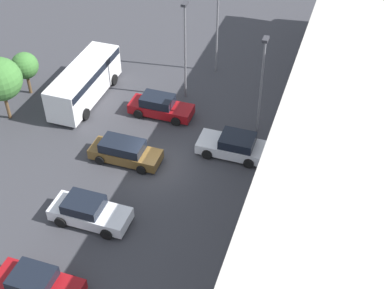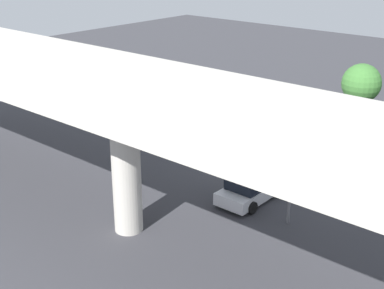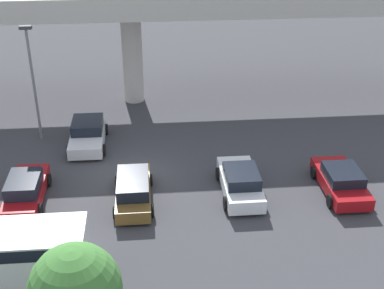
{
  "view_description": "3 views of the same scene",
  "coord_description": "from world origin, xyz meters",
  "px_view_note": "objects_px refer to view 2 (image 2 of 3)",
  "views": [
    {
      "loc": [
        23.94,
        10.52,
        23.27
      ],
      "look_at": [
        -0.31,
        2.46,
        2.2
      ],
      "focal_mm": 50.0,
      "sensor_mm": 36.0,
      "label": 1
    },
    {
      "loc": [
        -18.07,
        27.28,
        13.98
      ],
      "look_at": [
        3.68,
        2.15,
        1.01
      ],
      "focal_mm": 50.0,
      "sensor_mm": 36.0,
      "label": 2
    },
    {
      "loc": [
        1.03,
        -25.28,
        15.5
      ],
      "look_at": [
        3.39,
        1.59,
        1.23
      ],
      "focal_mm": 50.0,
      "sensor_mm": 36.0,
      "label": 3
    }
  ],
  "objects_px": {
    "parked_car_4": "(158,113)",
    "parked_car_0": "(344,167)",
    "parked_car_2": "(272,144)",
    "parked_car_1": "(251,188)",
    "parked_car_3": "(207,127)",
    "tree_front_centre": "(361,83)",
    "lamp_post_near_aisle": "(293,146)"
  },
  "relations": [
    {
      "from": "parked_car_2",
      "to": "tree_front_centre",
      "type": "relative_size",
      "value": 0.97
    },
    {
      "from": "parked_car_4",
      "to": "tree_front_centre",
      "type": "height_order",
      "value": "tree_front_centre"
    },
    {
      "from": "parked_car_3",
      "to": "parked_car_4",
      "type": "bearing_deg",
      "value": -92.62
    },
    {
      "from": "parked_car_2",
      "to": "parked_car_4",
      "type": "relative_size",
      "value": 1.02
    },
    {
      "from": "parked_car_0",
      "to": "parked_car_4",
      "type": "xyz_separation_m",
      "value": [
        16.37,
        -0.41,
        -0.06
      ]
    },
    {
      "from": "parked_car_1",
      "to": "parked_car_3",
      "type": "relative_size",
      "value": 0.98
    },
    {
      "from": "parked_car_1",
      "to": "parked_car_2",
      "type": "relative_size",
      "value": 0.97
    },
    {
      "from": "parked_car_1",
      "to": "parked_car_4",
      "type": "xyz_separation_m",
      "value": [
        13.76,
        -6.61,
        -0.05
      ]
    },
    {
      "from": "parked_car_0",
      "to": "parked_car_1",
      "type": "relative_size",
      "value": 1.02
    },
    {
      "from": "parked_car_3",
      "to": "lamp_post_near_aisle",
      "type": "bearing_deg",
      "value": 57.42
    },
    {
      "from": "parked_car_0",
      "to": "parked_car_3",
      "type": "distance_m",
      "value": 11.04
    },
    {
      "from": "parked_car_1",
      "to": "parked_car_4",
      "type": "relative_size",
      "value": 0.99
    },
    {
      "from": "parked_car_2",
      "to": "parked_car_0",
      "type": "bearing_deg",
      "value": 85.94
    },
    {
      "from": "parked_car_4",
      "to": "tree_front_centre",
      "type": "xyz_separation_m",
      "value": [
        -12.54,
        -9.86,
        2.65
      ]
    },
    {
      "from": "parked_car_1",
      "to": "tree_front_centre",
      "type": "distance_m",
      "value": 16.72
    },
    {
      "from": "parked_car_2",
      "to": "parked_car_3",
      "type": "height_order",
      "value": "parked_car_3"
    },
    {
      "from": "parked_car_0",
      "to": "parked_car_3",
      "type": "xyz_separation_m",
      "value": [
        11.04,
        -0.16,
        -0.0
      ]
    },
    {
      "from": "parked_car_1",
      "to": "lamp_post_near_aisle",
      "type": "distance_m",
      "value": 4.79
    },
    {
      "from": "parked_car_2",
      "to": "parked_car_3",
      "type": "relative_size",
      "value": 1.01
    },
    {
      "from": "parked_car_1",
      "to": "parked_car_2",
      "type": "height_order",
      "value": "parked_car_1"
    },
    {
      "from": "parked_car_4",
      "to": "parked_car_2",
      "type": "bearing_deg",
      "value": 89.91
    },
    {
      "from": "parked_car_3",
      "to": "tree_front_centre",
      "type": "height_order",
      "value": "tree_front_centre"
    },
    {
      "from": "parked_car_2",
      "to": "lamp_post_near_aisle",
      "type": "height_order",
      "value": "lamp_post_near_aisle"
    },
    {
      "from": "parked_car_1",
      "to": "parked_car_3",
      "type": "distance_m",
      "value": 10.56
    },
    {
      "from": "parked_car_1",
      "to": "lamp_post_near_aisle",
      "type": "bearing_deg",
      "value": -107.44
    },
    {
      "from": "parked_car_0",
      "to": "parked_car_4",
      "type": "height_order",
      "value": "parked_car_0"
    },
    {
      "from": "parked_car_0",
      "to": "parked_car_3",
      "type": "height_order",
      "value": "parked_car_0"
    },
    {
      "from": "parked_car_4",
      "to": "tree_front_centre",
      "type": "distance_m",
      "value": 16.17
    },
    {
      "from": "parked_car_1",
      "to": "parked_car_3",
      "type": "xyz_separation_m",
      "value": [
        8.43,
        -6.36,
        0.01
      ]
    },
    {
      "from": "tree_front_centre",
      "to": "parked_car_1",
      "type": "bearing_deg",
      "value": 94.23
    },
    {
      "from": "lamp_post_near_aisle",
      "to": "parked_car_0",
      "type": "bearing_deg",
      "value": -86.76
    },
    {
      "from": "parked_car_4",
      "to": "parked_car_0",
      "type": "bearing_deg",
      "value": 88.58
    }
  ]
}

